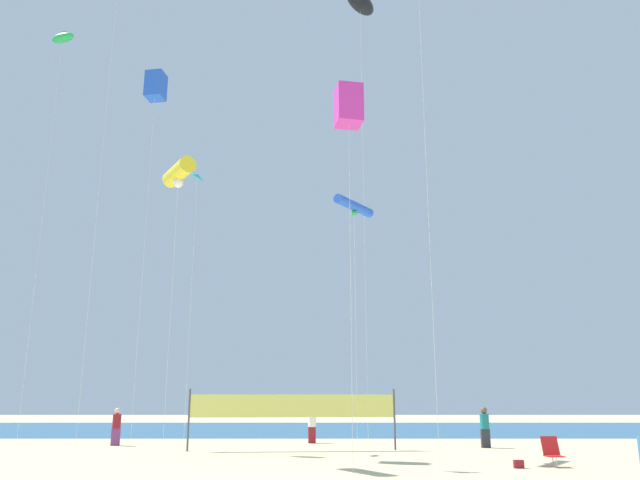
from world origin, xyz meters
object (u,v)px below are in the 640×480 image
object	(u,v)px
beachgoer_teal_shirt	(486,426)
kite_green_inflatable	(64,39)
volleyball_net	(294,408)
folding_beach_chair	(553,451)
kite_blue_box	(157,87)
kite_yellow_tube	(180,173)
kite_blue_tube	(355,207)
kite_magenta_box	(349,106)
beachgoer_white_shirt	(313,424)
beach_handbag	(520,464)
beachgoer_maroon_shirt	(118,425)
kite_cyan_diamond	(199,179)
kite_black_inflatable	(361,3)

from	to	relation	value
beachgoer_teal_shirt	kite_green_inflatable	bearing A→B (deg)	77.84
volleyball_net	folding_beach_chair	bearing A→B (deg)	-35.07
kite_blue_box	beachgoer_teal_shirt	bearing A→B (deg)	5.59
kite_yellow_tube	kite_blue_tube	bearing A→B (deg)	17.30
volleyball_net	kite_magenta_box	world-z (taller)	kite_magenta_box
beachgoer_white_shirt	beach_handbag	distance (m)	12.13
kite_green_inflatable	beachgoer_maroon_shirt	bearing A→B (deg)	-10.27
beachgoer_white_shirt	kite_blue_box	distance (m)	17.27
beach_handbag	kite_magenta_box	size ratio (longest dim) A/B	0.02
volleyball_net	kite_magenta_box	bearing A→B (deg)	-74.94
beach_handbag	beachgoer_maroon_shirt	bearing A→B (deg)	149.45
volleyball_net	kite_blue_box	bearing A→B (deg)	-179.82
beachgoer_white_shirt	volleyball_net	size ratio (longest dim) A/B	0.19
beachgoer_maroon_shirt	beach_handbag	distance (m)	17.48
kite_cyan_diamond	kite_black_inflatable	distance (m)	12.24
folding_beach_chair	beachgoer_maroon_shirt	bearing A→B (deg)	134.04
folding_beach_chair	beach_handbag	xyz separation A→B (m)	(-1.20, -0.43, -0.35)
volleyball_net	kite_black_inflatable	size ratio (longest dim) A/B	0.38
volleyball_net	kite_cyan_diamond	xyz separation A→B (m)	(-4.61, 1.33, 10.31)
beach_handbag	kite_magenta_box	bearing A→B (deg)	-165.89
volleyball_net	kite_yellow_tube	distance (m)	10.42
beachgoer_teal_shirt	kite_blue_tube	bearing A→B (deg)	115.91
kite_yellow_tube	beachgoer_maroon_shirt	bearing A→B (deg)	118.78
kite_cyan_diamond	volleyball_net	bearing A→B (deg)	-16.05
kite_cyan_diamond	beach_handbag	bearing A→B (deg)	-32.93
beachgoer_teal_shirt	kite_blue_tube	world-z (taller)	kite_blue_tube
volleyball_net	kite_blue_tube	world-z (taller)	kite_blue_tube
beachgoer_white_shirt	folding_beach_chair	xyz separation A→B (m)	(7.57, -9.86, -0.39)
kite_blue_tube	kite_blue_box	distance (m)	11.28
kite_blue_box	folding_beach_chair	bearing A→B (deg)	-21.42
volleyball_net	beachgoer_white_shirt	bearing A→B (deg)	79.76
kite_green_inflatable	kite_blue_tube	xyz separation A→B (m)	(15.16, -5.64, -11.13)
kite_blue_tube	kite_yellow_tube	bearing A→B (deg)	-162.70
beachgoer_maroon_shirt	kite_blue_box	bearing A→B (deg)	-74.36
beachgoer_teal_shirt	kite_green_inflatable	size ratio (longest dim) A/B	0.08
kite_green_inflatable	kite_blue_tube	size ratio (longest dim) A/B	2.17
kite_green_inflatable	beachgoer_teal_shirt	bearing A→B (deg)	-5.68
beach_handbag	kite_black_inflatable	xyz separation A→B (m)	(-3.97, 7.65, 21.30)
kite_blue_tube	beachgoer_teal_shirt	bearing A→B (deg)	32.40
beachgoer_teal_shirt	kite_blue_box	distance (m)	21.06
folding_beach_chair	volleyball_net	xyz separation A→B (m)	(-8.30, 5.83, 1.17)
beachgoer_white_shirt	folding_beach_chair	size ratio (longest dim) A/B	1.80
beachgoer_white_shirt	beach_handbag	world-z (taller)	beachgoer_white_shirt
volleyball_net	kite_green_inflatable	world-z (taller)	kite_green_inflatable
kite_magenta_box	kite_blue_box	bearing A→B (deg)	138.62
volleyball_net	beach_handbag	distance (m)	9.59
kite_blue_box	kite_yellow_tube	distance (m)	7.55
kite_green_inflatable	kite_yellow_tube	distance (m)	15.53
kite_blue_box	kite_black_inflatable	bearing A→B (deg)	8.34
folding_beach_chair	beachgoer_teal_shirt	bearing A→B (deg)	73.07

